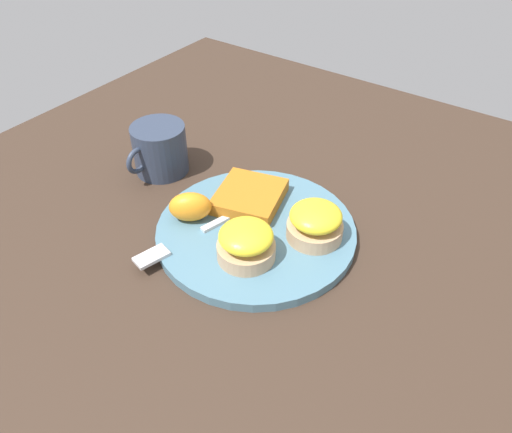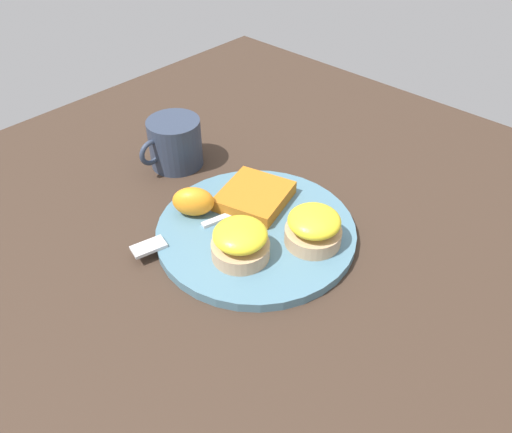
{
  "view_description": "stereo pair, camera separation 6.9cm",
  "coord_description": "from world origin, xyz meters",
  "px_view_note": "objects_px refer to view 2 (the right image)",
  "views": [
    {
      "loc": [
        0.43,
        0.3,
        0.48
      ],
      "look_at": [
        0.0,
        0.0,
        0.03
      ],
      "focal_mm": 35.0,
      "sensor_mm": 36.0,
      "label": 1
    },
    {
      "loc": [
        0.39,
        0.36,
        0.48
      ],
      "look_at": [
        0.0,
        0.0,
        0.03
      ],
      "focal_mm": 35.0,
      "sensor_mm": 36.0,
      "label": 2
    }
  ],
  "objects_px": {
    "hashbrown_patty": "(255,196)",
    "fork": "(197,228)",
    "orange_wedge": "(193,202)",
    "cup": "(175,143)",
    "sandwich_benedict_left": "(240,242)",
    "sandwich_benedict_right": "(314,228)"
  },
  "relations": [
    {
      "from": "sandwich_benedict_left",
      "to": "fork",
      "type": "bearing_deg",
      "value": -86.93
    },
    {
      "from": "sandwich_benedict_right",
      "to": "fork",
      "type": "bearing_deg",
      "value": -56.05
    },
    {
      "from": "sandwich_benedict_left",
      "to": "sandwich_benedict_right",
      "type": "bearing_deg",
      "value": 148.41
    },
    {
      "from": "sandwich_benedict_right",
      "to": "cup",
      "type": "relative_size",
      "value": 0.67
    },
    {
      "from": "hashbrown_patty",
      "to": "fork",
      "type": "distance_m",
      "value": 0.1
    },
    {
      "from": "sandwich_benedict_right",
      "to": "hashbrown_patty",
      "type": "relative_size",
      "value": 0.78
    },
    {
      "from": "hashbrown_patty",
      "to": "cup",
      "type": "distance_m",
      "value": 0.18
    },
    {
      "from": "hashbrown_patty",
      "to": "orange_wedge",
      "type": "relative_size",
      "value": 1.65
    },
    {
      "from": "cup",
      "to": "sandwich_benedict_right",
      "type": "bearing_deg",
      "value": 87.91
    },
    {
      "from": "cup",
      "to": "orange_wedge",
      "type": "bearing_deg",
      "value": 59.34
    },
    {
      "from": "sandwich_benedict_right",
      "to": "orange_wedge",
      "type": "xyz_separation_m",
      "value": [
        0.07,
        -0.16,
        -0.0
      ]
    },
    {
      "from": "sandwich_benedict_left",
      "to": "orange_wedge",
      "type": "bearing_deg",
      "value": -98.64
    },
    {
      "from": "orange_wedge",
      "to": "cup",
      "type": "height_order",
      "value": "cup"
    },
    {
      "from": "hashbrown_patty",
      "to": "orange_wedge",
      "type": "xyz_separation_m",
      "value": [
        0.08,
        -0.05,
        0.01
      ]
    },
    {
      "from": "cup",
      "to": "fork",
      "type": "bearing_deg",
      "value": 58.29
    },
    {
      "from": "sandwich_benedict_right",
      "to": "cup",
      "type": "xyz_separation_m",
      "value": [
        -0.01,
        -0.3,
        0.0
      ]
    },
    {
      "from": "sandwich_benedict_left",
      "to": "hashbrown_patty",
      "type": "height_order",
      "value": "sandwich_benedict_left"
    },
    {
      "from": "sandwich_benedict_right",
      "to": "fork",
      "type": "relative_size",
      "value": 0.35
    },
    {
      "from": "cup",
      "to": "sandwich_benedict_left",
      "type": "bearing_deg",
      "value": 68.44
    },
    {
      "from": "orange_wedge",
      "to": "cup",
      "type": "relative_size",
      "value": 0.52
    },
    {
      "from": "fork",
      "to": "orange_wedge",
      "type": "bearing_deg",
      "value": -126.35
    },
    {
      "from": "sandwich_benedict_left",
      "to": "fork",
      "type": "height_order",
      "value": "sandwich_benedict_left"
    }
  ]
}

